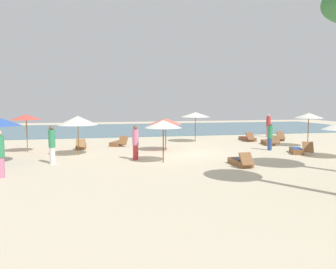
{
  "coord_description": "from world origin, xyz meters",
  "views": [
    {
      "loc": [
        -4.94,
        -18.34,
        2.97
      ],
      "look_at": [
        -0.99,
        -0.06,
        1.1
      ],
      "focal_mm": 35.27,
      "sensor_mm": 36.0,
      "label": 1
    }
  ],
  "objects_px": {
    "person_4": "(270,136)",
    "person_5": "(268,125)",
    "person_1": "(0,154)",
    "umbrella_3": "(78,120)",
    "lounger_4": "(81,146)",
    "lounger_6": "(241,162)",
    "person_0": "(52,144)",
    "umbrella_5": "(163,124)",
    "lounger_1": "(118,143)",
    "umbrella_4": "(26,117)",
    "lounger_5": "(298,150)",
    "lounger_0": "(268,142)",
    "umbrella_2": "(195,115)",
    "lounger_3": "(276,138)",
    "umbrella_7": "(309,116)",
    "umbrella_0": "(166,121)",
    "lounger_2": "(248,139)",
    "person_3": "(136,142)"
  },
  "relations": [
    {
      "from": "umbrella_7",
      "to": "lounger_4",
      "type": "height_order",
      "value": "umbrella_7"
    },
    {
      "from": "lounger_3",
      "to": "person_4",
      "type": "relative_size",
      "value": 0.99
    },
    {
      "from": "umbrella_2",
      "to": "lounger_4",
      "type": "relative_size",
      "value": 1.29
    },
    {
      "from": "umbrella_3",
      "to": "lounger_5",
      "type": "bearing_deg",
      "value": -9.08
    },
    {
      "from": "umbrella_7",
      "to": "umbrella_2",
      "type": "bearing_deg",
      "value": 148.63
    },
    {
      "from": "umbrella_3",
      "to": "lounger_5",
      "type": "distance_m",
      "value": 12.57
    },
    {
      "from": "lounger_4",
      "to": "person_0",
      "type": "xyz_separation_m",
      "value": [
        -1.11,
        -5.01,
        0.77
      ]
    },
    {
      "from": "lounger_1",
      "to": "lounger_5",
      "type": "relative_size",
      "value": 1.01
    },
    {
      "from": "umbrella_5",
      "to": "lounger_1",
      "type": "height_order",
      "value": "umbrella_5"
    },
    {
      "from": "lounger_5",
      "to": "person_4",
      "type": "xyz_separation_m",
      "value": [
        -0.93,
        1.48,
        0.68
      ]
    },
    {
      "from": "umbrella_0",
      "to": "lounger_5",
      "type": "bearing_deg",
      "value": -19.7
    },
    {
      "from": "umbrella_0",
      "to": "lounger_5",
      "type": "height_order",
      "value": "umbrella_0"
    },
    {
      "from": "lounger_2",
      "to": "lounger_6",
      "type": "height_order",
      "value": "lounger_2"
    },
    {
      "from": "person_0",
      "to": "person_5",
      "type": "height_order",
      "value": "person_5"
    },
    {
      "from": "lounger_5",
      "to": "lounger_0",
      "type": "bearing_deg",
      "value": 85.66
    },
    {
      "from": "umbrella_7",
      "to": "umbrella_4",
      "type": "bearing_deg",
      "value": 175.81
    },
    {
      "from": "umbrella_4",
      "to": "person_5",
      "type": "bearing_deg",
      "value": 15.0
    },
    {
      "from": "person_1",
      "to": "umbrella_2",
      "type": "bearing_deg",
      "value": 40.94
    },
    {
      "from": "umbrella_4",
      "to": "lounger_5",
      "type": "xyz_separation_m",
      "value": [
        15.28,
        -3.7,
        -1.89
      ]
    },
    {
      "from": "umbrella_2",
      "to": "umbrella_4",
      "type": "distance_m",
      "value": 11.4
    },
    {
      "from": "lounger_4",
      "to": "person_5",
      "type": "xyz_separation_m",
      "value": [
        15.17,
        3.93,
        0.8
      ]
    },
    {
      "from": "lounger_3",
      "to": "lounger_1",
      "type": "bearing_deg",
      "value": -177.34
    },
    {
      "from": "lounger_3",
      "to": "lounger_6",
      "type": "height_order",
      "value": "lounger_3"
    },
    {
      "from": "umbrella_3",
      "to": "lounger_1",
      "type": "bearing_deg",
      "value": 56.23
    },
    {
      "from": "umbrella_3",
      "to": "lounger_3",
      "type": "distance_m",
      "value": 15.21
    },
    {
      "from": "umbrella_5",
      "to": "umbrella_7",
      "type": "distance_m",
      "value": 11.03
    },
    {
      "from": "umbrella_0",
      "to": "umbrella_2",
      "type": "xyz_separation_m",
      "value": [
        3.02,
        3.81,
        0.23
      ]
    },
    {
      "from": "lounger_6",
      "to": "person_1",
      "type": "height_order",
      "value": "person_1"
    },
    {
      "from": "lounger_0",
      "to": "umbrella_3",
      "type": "bearing_deg",
      "value": -171.62
    },
    {
      "from": "umbrella_4",
      "to": "person_5",
      "type": "distance_m",
      "value": 18.85
    },
    {
      "from": "umbrella_0",
      "to": "lounger_4",
      "type": "bearing_deg",
      "value": 157.83
    },
    {
      "from": "person_4",
      "to": "person_5",
      "type": "height_order",
      "value": "person_5"
    },
    {
      "from": "lounger_1",
      "to": "person_3",
      "type": "xyz_separation_m",
      "value": [
        0.52,
        -5.72,
        0.73
      ]
    },
    {
      "from": "lounger_0",
      "to": "lounger_1",
      "type": "xyz_separation_m",
      "value": [
        -10.17,
        1.75,
        0.0
      ]
    },
    {
      "from": "umbrella_4",
      "to": "person_5",
      "type": "xyz_separation_m",
      "value": [
        18.18,
        4.87,
        -1.09
      ]
    },
    {
      "from": "umbrella_3",
      "to": "lounger_0",
      "type": "height_order",
      "value": "umbrella_3"
    },
    {
      "from": "person_4",
      "to": "umbrella_4",
      "type": "bearing_deg",
      "value": 171.19
    },
    {
      "from": "person_1",
      "to": "umbrella_3",
      "type": "bearing_deg",
      "value": 61.21
    },
    {
      "from": "lounger_2",
      "to": "person_3",
      "type": "distance_m",
      "value": 11.27
    },
    {
      "from": "person_1",
      "to": "person_3",
      "type": "relative_size",
      "value": 1.06
    },
    {
      "from": "lounger_5",
      "to": "person_3",
      "type": "height_order",
      "value": "person_3"
    },
    {
      "from": "lounger_2",
      "to": "person_4",
      "type": "distance_m",
      "value": 4.88
    },
    {
      "from": "umbrella_2",
      "to": "lounger_0",
      "type": "relative_size",
      "value": 1.24
    },
    {
      "from": "lounger_5",
      "to": "umbrella_4",
      "type": "bearing_deg",
      "value": 166.39
    },
    {
      "from": "umbrella_4",
      "to": "lounger_6",
      "type": "distance_m",
      "value": 12.47
    },
    {
      "from": "umbrella_2",
      "to": "lounger_0",
      "type": "bearing_deg",
      "value": -29.9
    },
    {
      "from": "lounger_4",
      "to": "lounger_6",
      "type": "bearing_deg",
      "value": -44.36
    },
    {
      "from": "lounger_0",
      "to": "lounger_2",
      "type": "relative_size",
      "value": 1.01
    },
    {
      "from": "umbrella_4",
      "to": "lounger_5",
      "type": "distance_m",
      "value": 15.84
    },
    {
      "from": "umbrella_0",
      "to": "umbrella_3",
      "type": "xyz_separation_m",
      "value": [
        -5.07,
        -0.62,
        0.15
      ]
    }
  ]
}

